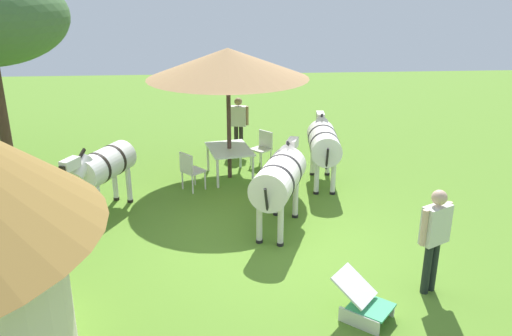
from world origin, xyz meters
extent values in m
plane|color=#558127|center=(0.00, 0.00, 0.00)|extent=(36.00, 36.00, 0.00)
cylinder|color=#442E27|center=(3.28, 0.74, 1.21)|extent=(0.10, 0.10, 2.42)
cone|color=#A67C4E|center=(3.28, 0.74, 2.76)|extent=(3.71, 3.71, 0.68)
cube|color=silver|center=(3.28, 0.74, 0.72)|extent=(1.47, 1.20, 0.04)
cylinder|color=silver|center=(2.61, 1.03, 0.35)|extent=(0.06, 0.06, 0.70)
cylinder|color=silver|center=(3.77, 1.27, 0.35)|extent=(0.06, 0.06, 0.70)
cylinder|color=silver|center=(2.78, 0.21, 0.35)|extent=(0.06, 0.06, 0.70)
cylinder|color=silver|center=(3.94, 0.45, 0.35)|extent=(0.06, 0.06, 0.70)
cube|color=silver|center=(4.02, -0.07, 0.45)|extent=(0.61, 0.61, 0.04)
cube|color=silver|center=(4.15, -0.21, 0.68)|extent=(0.35, 0.33, 0.45)
cylinder|color=silver|center=(3.76, -0.07, 0.23)|extent=(0.04, 0.04, 0.45)
cylinder|color=silver|center=(4.04, 0.19, 0.23)|extent=(0.04, 0.04, 0.45)
cylinder|color=silver|center=(4.00, -0.34, 0.23)|extent=(0.04, 0.04, 0.45)
cylinder|color=silver|center=(4.28, -0.08, 0.23)|extent=(0.04, 0.04, 0.45)
cube|color=silver|center=(2.56, 1.58, 0.45)|extent=(0.61, 0.60, 0.04)
cube|color=silver|center=(2.44, 1.73, 0.68)|extent=(0.36, 0.31, 0.45)
cylinder|color=silver|center=(2.83, 1.57, 0.23)|extent=(0.04, 0.04, 0.45)
cylinder|color=silver|center=(2.54, 1.32, 0.23)|extent=(0.04, 0.04, 0.45)
cylinder|color=silver|center=(2.59, 1.84, 0.23)|extent=(0.04, 0.04, 0.45)
cylinder|color=silver|center=(2.30, 1.60, 0.23)|extent=(0.04, 0.04, 0.45)
cylinder|color=black|center=(5.15, 0.51, 0.39)|extent=(0.11, 0.11, 0.78)
cylinder|color=black|center=(5.12, 0.38, 0.39)|extent=(0.11, 0.11, 0.78)
cube|color=beige|center=(5.13, 0.44, 1.05)|extent=(0.27, 0.45, 0.55)
cylinder|color=#957455|center=(5.18, 0.68, 1.07)|extent=(0.08, 0.08, 0.52)
cylinder|color=#957455|center=(5.09, 0.21, 1.07)|extent=(0.08, 0.08, 0.52)
sphere|color=#957455|center=(5.13, 0.44, 1.45)|extent=(0.21, 0.21, 0.21)
cylinder|color=black|center=(-1.88, -2.11, 0.42)|extent=(0.12, 0.12, 0.84)
cylinder|color=black|center=(-1.81, -2.24, 0.42)|extent=(0.12, 0.12, 0.84)
cube|color=beige|center=(-1.85, -2.18, 1.14)|extent=(0.40, 0.50, 0.60)
cylinder|color=#D5A98E|center=(-1.97, -1.95, 1.16)|extent=(0.09, 0.09, 0.56)
cylinder|color=#D5A98E|center=(-1.73, -2.41, 1.16)|extent=(0.09, 0.09, 0.56)
sphere|color=#D5A98E|center=(-1.85, -2.18, 1.57)|extent=(0.23, 0.23, 0.23)
cube|color=#3EA36D|center=(-2.49, -1.09, 0.22)|extent=(0.75, 0.76, 0.03)
cube|color=silver|center=(-2.32, -0.88, 0.45)|extent=(0.73, 0.73, 0.35)
cube|color=beige|center=(-2.26, -1.22, 0.11)|extent=(0.42, 0.49, 0.22)
cube|color=beige|center=(-2.66, -0.88, 0.11)|extent=(0.42, 0.49, 0.22)
cylinder|color=silver|center=(0.41, -0.11, 1.06)|extent=(1.78, 1.25, 0.72)
cylinder|color=black|center=(0.11, 0.00, 1.06)|extent=(0.34, 0.71, 0.73)
cylinder|color=black|center=(0.69, -0.22, 1.06)|extent=(0.34, 0.71, 0.73)
cylinder|color=silver|center=(1.17, -0.40, 1.24)|extent=(0.63, 0.50, 0.52)
cube|color=silver|center=(1.43, -0.50, 1.40)|extent=(0.44, 0.31, 0.20)
cube|color=black|center=(1.60, -0.57, 1.37)|extent=(0.15, 0.15, 0.12)
cube|color=black|center=(1.17, -0.40, 1.44)|extent=(0.36, 0.17, 0.28)
cylinder|color=silver|center=(1.06, -0.15, 0.40)|extent=(0.11, 0.11, 0.79)
cylinder|color=black|center=(1.06, -0.15, 0.03)|extent=(0.13, 0.13, 0.06)
cylinder|color=silver|center=(0.92, -0.52, 0.40)|extent=(0.11, 0.11, 0.79)
cylinder|color=black|center=(0.92, -0.52, 0.03)|extent=(0.13, 0.13, 0.06)
cylinder|color=silver|center=(-0.10, 0.29, 0.40)|extent=(0.11, 0.11, 0.79)
cylinder|color=black|center=(-0.10, 0.29, 0.03)|extent=(0.13, 0.13, 0.06)
cylinder|color=silver|center=(-0.24, -0.08, 0.40)|extent=(0.11, 0.11, 0.79)
cylinder|color=black|center=(-0.24, -0.08, 0.03)|extent=(0.13, 0.13, 0.06)
cylinder|color=black|center=(-0.39, 0.19, 0.96)|extent=(0.24, 0.13, 0.53)
cylinder|color=silver|center=(2.67, -1.41, 1.02)|extent=(1.65, 0.83, 0.67)
cylinder|color=black|center=(2.35, -1.38, 1.02)|extent=(0.15, 0.69, 0.68)
cylinder|color=black|center=(2.95, -1.44, 1.02)|extent=(0.15, 0.69, 0.68)
cylinder|color=silver|center=(3.46, -1.50, 1.20)|extent=(0.57, 0.36, 0.51)
cube|color=silver|center=(3.74, -1.53, 1.36)|extent=(0.42, 0.22, 0.20)
cube|color=black|center=(3.92, -1.54, 1.33)|extent=(0.13, 0.13, 0.12)
cube|color=black|center=(3.46, -1.50, 1.40)|extent=(0.37, 0.08, 0.28)
cylinder|color=silver|center=(3.29, -1.29, 0.39)|extent=(0.11, 0.11, 0.77)
cylinder|color=black|center=(3.29, -1.29, 0.03)|extent=(0.13, 0.13, 0.06)
cylinder|color=silver|center=(3.25, -1.66, 0.39)|extent=(0.11, 0.11, 0.77)
cylinder|color=black|center=(3.25, -1.66, 0.03)|extent=(0.13, 0.13, 0.06)
cylinder|color=silver|center=(2.09, -1.17, 0.39)|extent=(0.11, 0.11, 0.77)
cylinder|color=black|center=(2.09, -1.17, 0.03)|extent=(0.13, 0.13, 0.06)
cylinder|color=silver|center=(2.05, -1.53, 0.39)|extent=(0.11, 0.11, 0.77)
cylinder|color=black|center=(2.05, -1.53, 0.03)|extent=(0.13, 0.13, 0.06)
cylinder|color=black|center=(1.83, -1.32, 0.92)|extent=(0.24, 0.07, 0.53)
cylinder|color=silver|center=(1.52, 3.31, 1.02)|extent=(1.54, 1.15, 0.64)
cylinder|color=black|center=(1.78, 3.20, 1.02)|extent=(0.34, 0.63, 0.65)
cylinder|color=black|center=(1.29, 3.42, 1.02)|extent=(0.34, 0.63, 0.65)
cylinder|color=silver|center=(0.88, 3.60, 1.20)|extent=(0.60, 0.48, 0.49)
cube|color=silver|center=(0.63, 3.71, 1.36)|extent=(0.44, 0.33, 0.20)
cube|color=black|center=(0.46, 3.79, 1.33)|extent=(0.16, 0.16, 0.12)
cube|color=black|center=(0.88, 3.60, 1.40)|extent=(0.35, 0.19, 0.28)
cylinder|color=silver|center=(0.97, 3.37, 0.39)|extent=(0.11, 0.11, 0.78)
cylinder|color=black|center=(0.97, 3.37, 0.03)|extent=(0.13, 0.13, 0.06)
cylinder|color=silver|center=(1.11, 3.69, 0.39)|extent=(0.11, 0.11, 0.78)
cylinder|color=black|center=(1.11, 3.69, 0.03)|extent=(0.13, 0.13, 0.06)
cylinder|color=silver|center=(1.94, 2.94, 0.39)|extent=(0.11, 0.11, 0.78)
cylinder|color=black|center=(1.94, 2.94, 0.03)|extent=(0.13, 0.13, 0.06)
cylinder|color=silver|center=(2.08, 3.26, 0.39)|extent=(0.11, 0.11, 0.78)
cylinder|color=black|center=(2.08, 3.26, 0.03)|extent=(0.13, 0.13, 0.06)
cylinder|color=black|center=(2.21, 3.01, 0.92)|extent=(0.24, 0.14, 0.53)
cylinder|color=#493126|center=(3.26, 5.87, 1.42)|extent=(0.25, 0.25, 2.84)
camera|label=1|loc=(-8.46, 0.97, 4.53)|focal=36.11mm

